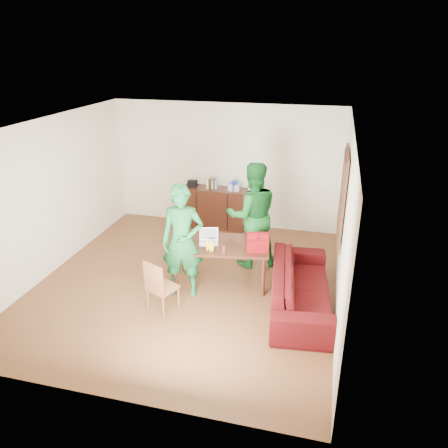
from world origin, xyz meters
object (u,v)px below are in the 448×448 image
(person_near, at_px, (182,241))
(sofa, at_px, (301,286))
(red_bag, at_px, (258,243))
(table, at_px, (221,249))
(chair, at_px, (162,296))
(laptop, at_px, (209,241))
(bottle, at_px, (224,249))
(person_far, at_px, (252,215))

(person_near, relative_size, sofa, 0.81)
(red_bag, bearing_deg, table, 156.18)
(chair, bearing_deg, laptop, 90.37)
(chair, height_order, sofa, chair)
(laptop, xyz_separation_m, bottle, (0.34, -0.30, 0.04))
(table, relative_size, chair, 1.96)
(chair, bearing_deg, person_near, 101.21)
(table, height_order, person_far, person_far)
(person_far, relative_size, bottle, 11.68)
(table, relative_size, person_near, 0.92)
(sofa, bearing_deg, person_far, 34.07)
(bottle, xyz_separation_m, sofa, (1.25, -0.02, -0.49))
(table, bearing_deg, sofa, -23.97)
(table, bearing_deg, chair, -131.46)
(person_near, bearing_deg, bottle, -0.32)
(bottle, distance_m, red_bag, 0.55)
(table, xyz_separation_m, bottle, (0.14, -0.34, 0.18))
(person_near, bearing_deg, person_far, 45.36)
(person_far, xyz_separation_m, red_bag, (0.26, -0.93, -0.10))
(chair, relative_size, laptop, 2.44)
(chair, xyz_separation_m, person_near, (0.14, 0.60, 0.68))
(chair, relative_size, bottle, 5.22)
(red_bag, relative_size, sofa, 0.15)
(person_near, height_order, person_far, person_far)
(chair, distance_m, laptop, 1.23)
(table, distance_m, laptop, 0.25)
(chair, height_order, bottle, bottle)
(chair, xyz_separation_m, laptop, (0.45, 1.01, 0.53))
(red_bag, xyz_separation_m, sofa, (0.75, -0.25, -0.54))
(chair, height_order, red_bag, red_bag)
(bottle, bearing_deg, person_near, -170.45)
(chair, relative_size, person_near, 0.47)
(red_bag, height_order, sofa, red_bag)
(red_bag, bearing_deg, chair, -158.20)
(table, bearing_deg, red_bag, -18.89)
(person_near, distance_m, person_far, 1.56)
(laptop, distance_m, sofa, 1.68)
(table, xyz_separation_m, person_far, (0.37, 0.83, 0.32))
(laptop, distance_m, bottle, 0.46)
(laptop, xyz_separation_m, red_bag, (0.84, -0.07, 0.08))
(laptop, xyz_separation_m, sofa, (1.59, -0.32, -0.45))
(bottle, bearing_deg, laptop, 138.45)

